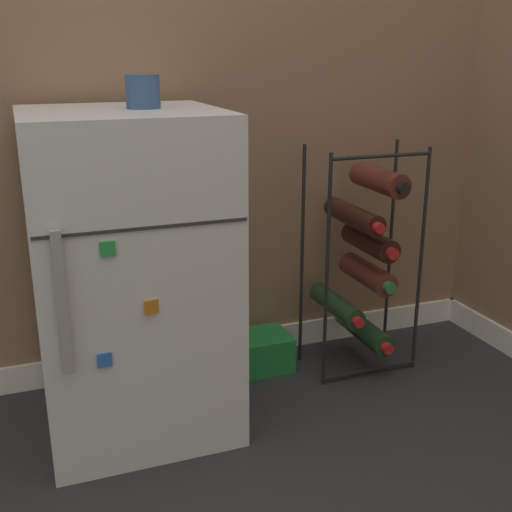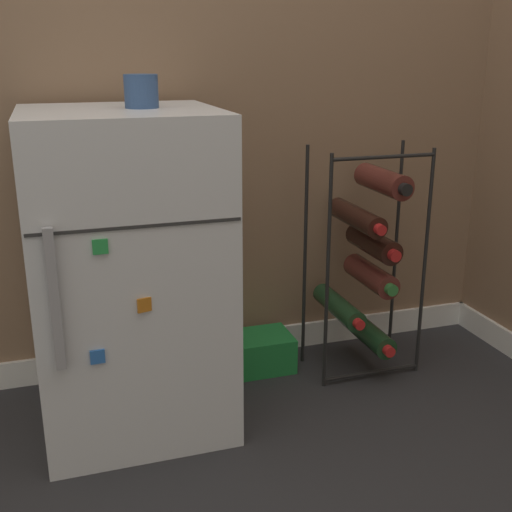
# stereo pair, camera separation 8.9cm
# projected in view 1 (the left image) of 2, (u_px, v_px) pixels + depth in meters

# --- Properties ---
(ground_plane) EXTENTS (14.00, 14.00, 0.00)m
(ground_plane) POSITION_uv_depth(u_px,v_px,m) (269.00, 441.00, 1.82)
(ground_plane) COLOR #28282B
(mini_fridge) EXTENTS (0.52, 0.54, 0.91)m
(mini_fridge) POSITION_uv_depth(u_px,v_px,m) (131.00, 275.00, 1.80)
(mini_fridge) COLOR silver
(mini_fridge) RESTS_ON ground_plane
(wine_rack) EXTENTS (0.36, 0.32, 0.77)m
(wine_rack) POSITION_uv_depth(u_px,v_px,m) (363.00, 259.00, 2.15)
(wine_rack) COLOR black
(wine_rack) RESTS_ON ground_plane
(soda_box) EXTENTS (0.26, 0.17, 0.12)m
(soda_box) POSITION_uv_depth(u_px,v_px,m) (252.00, 353.00, 2.21)
(soda_box) COLOR #1E7F38
(soda_box) RESTS_ON ground_plane
(fridge_top_cup) EXTENTS (0.09, 0.09, 0.09)m
(fridge_top_cup) POSITION_uv_depth(u_px,v_px,m) (143.00, 92.00, 1.67)
(fridge_top_cup) COLOR #335184
(fridge_top_cup) RESTS_ON mini_fridge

